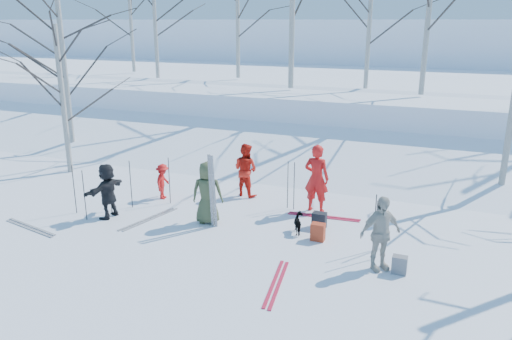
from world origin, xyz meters
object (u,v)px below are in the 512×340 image
at_px(skier_olive_center, 207,193).
at_px(skier_redor_behind, 246,170).
at_px(backpack_red, 318,232).
at_px(backpack_dark, 319,220).
at_px(skier_grey_west, 107,191).
at_px(skier_cream_east, 380,233).
at_px(dog, 299,224).
at_px(skier_red_seated, 163,181).
at_px(skier_red_north, 317,178).
at_px(backpack_grey, 399,265).

bearing_deg(skier_olive_center, skier_redor_behind, -108.71).
height_order(backpack_red, backpack_dark, backpack_red).
xyz_separation_m(skier_redor_behind, skier_grey_west, (-2.65, -2.92, -0.05)).
bearing_deg(skier_redor_behind, skier_cream_east, 158.54).
bearing_deg(skier_cream_east, dog, 109.17).
relative_size(skier_olive_center, skier_red_seated, 1.56).
bearing_deg(skier_cream_east, backpack_red, 108.03).
xyz_separation_m(skier_red_north, backpack_dark, (0.40, -1.09, -0.73)).
bearing_deg(dog, backpack_grey, 127.24).
distance_m(skier_grey_west, backpack_dark, 5.50).
relative_size(skier_red_north, skier_cream_east, 1.16).
height_order(skier_cream_east, backpack_dark, skier_cream_east).
bearing_deg(skier_olive_center, skier_cream_east, 151.85).
bearing_deg(backpack_dark, skier_red_seated, 175.16).
height_order(skier_olive_center, skier_red_seated, skier_olive_center).
height_order(skier_cream_east, backpack_red, skier_cream_east).
bearing_deg(skier_grey_west, skier_red_seated, 166.70).
bearing_deg(skier_cream_east, skier_red_north, 85.76).
height_order(skier_grey_west, backpack_grey, skier_grey_west).
height_order(skier_red_north, skier_red_seated, skier_red_north).
distance_m(skier_red_north, skier_red_seated, 4.43).
relative_size(skier_red_seated, skier_grey_west, 0.71).
height_order(skier_cream_east, dog, skier_cream_east).
xyz_separation_m(backpack_red, backpack_dark, (-0.16, 0.73, -0.01)).
height_order(skier_red_seated, backpack_grey, skier_red_seated).
distance_m(skier_cream_east, dog, 2.42).
xyz_separation_m(skier_red_seated, skier_cream_east, (6.45, -2.02, 0.28)).
bearing_deg(skier_grey_west, skier_cream_east, 91.89).
bearing_deg(dog, skier_olive_center, -21.24).
relative_size(skier_red_north, dog, 3.27).
height_order(skier_olive_center, backpack_red, skier_olive_center).
bearing_deg(skier_red_seated, backpack_grey, -116.30).
xyz_separation_m(skier_red_seated, backpack_red, (4.92, -1.13, -0.31)).
xyz_separation_m(skier_redor_behind, skier_red_seated, (-2.10, -1.15, -0.27)).
bearing_deg(backpack_red, skier_grey_west, -173.33).
bearing_deg(backpack_red, dog, 154.45).
bearing_deg(backpack_red, skier_red_north, 107.01).
xyz_separation_m(skier_grey_west, backpack_grey, (7.43, -0.29, -0.54)).
bearing_deg(backpack_red, backpack_grey, -25.40).
distance_m(skier_olive_center, skier_cream_east, 4.51).
bearing_deg(skier_cream_east, skier_red_seated, 120.77).
bearing_deg(skier_red_seated, dog, -110.91).
relative_size(skier_cream_east, backpack_red, 3.80).
xyz_separation_m(skier_olive_center, backpack_red, (2.89, -0.00, -0.59)).
height_order(skier_olive_center, backpack_grey, skier_olive_center).
distance_m(skier_redor_behind, skier_grey_west, 3.94).
bearing_deg(backpack_grey, skier_red_north, 132.48).
xyz_separation_m(dog, backpack_grey, (2.50, -1.19, -0.05)).
distance_m(backpack_red, backpack_dark, 0.75).
relative_size(skier_red_north, skier_redor_behind, 1.18).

